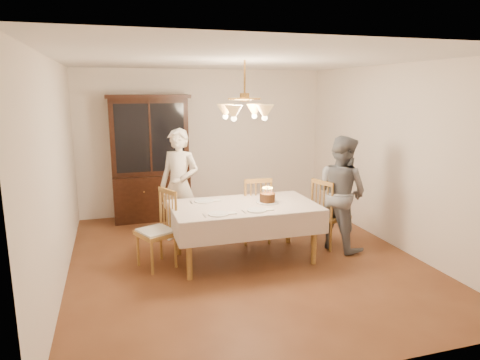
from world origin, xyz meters
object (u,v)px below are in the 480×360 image
object	(u,v)px
chair_far_side	(255,213)
elderly_woman	(180,186)
birthday_cake	(267,198)
dining_table	(244,210)
china_hutch	(150,160)

from	to	relation	value
chair_far_side	elderly_woman	distance (m)	1.19
chair_far_side	birthday_cake	distance (m)	0.70
dining_table	china_hutch	xyz separation A→B (m)	(-1.00, 2.25, 0.36)
dining_table	chair_far_side	bearing A→B (deg)	59.64
dining_table	chair_far_side	world-z (taller)	chair_far_side
dining_table	birthday_cake	xyz separation A→B (m)	(0.33, 0.01, 0.13)
china_hutch	birthday_cake	xyz separation A→B (m)	(1.33, -2.24, -0.22)
dining_table	elderly_woman	distance (m)	1.22
china_hutch	elderly_woman	xyz separation A→B (m)	(0.30, -1.27, -0.19)
chair_far_side	birthday_cake	world-z (taller)	chair_far_side
china_hutch	elderly_woman	bearing A→B (deg)	-76.60
chair_far_side	birthday_cake	xyz separation A→B (m)	(-0.03, -0.59, 0.37)
dining_table	china_hutch	distance (m)	2.49
birthday_cake	elderly_woman	bearing A→B (deg)	136.67
dining_table	elderly_woman	xyz separation A→B (m)	(-0.70, 0.98, 0.16)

